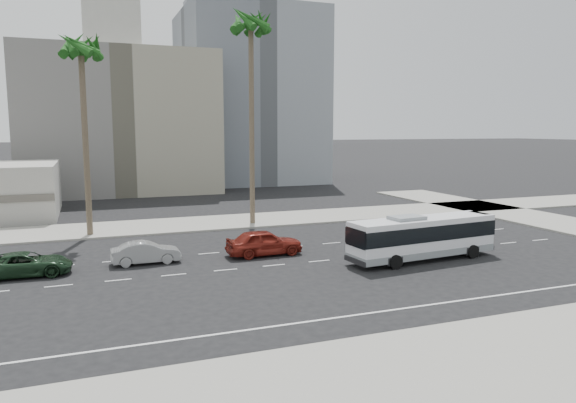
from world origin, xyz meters
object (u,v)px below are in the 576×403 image
palm_mid (81,53)px  car_a (264,242)px  city_bus (423,236)px  car_c (26,264)px  palm_near (251,29)px  car_b (146,253)px

palm_mid → car_a: bearing=-45.0°
city_bus → car_c: size_ratio=2.10×
city_bus → car_a: (-8.93, 4.72, -0.67)m
car_c → city_bus: bearing=-100.1°
car_a → palm_near: 19.26m
car_a → palm_near: palm_near is taller
car_b → city_bus: bearing=-107.8°
car_c → palm_mid: palm_mid is taller
palm_near → palm_mid: palm_near is taller
city_bus → palm_near: palm_near is taller
city_bus → car_b: (-16.40, 5.22, -0.84)m
car_b → palm_mid: (-3.14, 10.11, 13.05)m
car_a → car_b: bearing=85.2°
city_bus → car_b: bearing=156.8°
car_a → car_b: (-7.46, 0.50, -0.17)m
city_bus → car_c: 23.49m
car_b → palm_near: 21.44m
car_c → palm_near: (16.65, 11.07, 15.70)m
car_a → palm_near: (2.59, 11.08, 15.54)m
car_b → palm_mid: 16.81m
city_bus → palm_mid: palm_mid is taller
palm_mid → palm_near: bearing=2.1°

